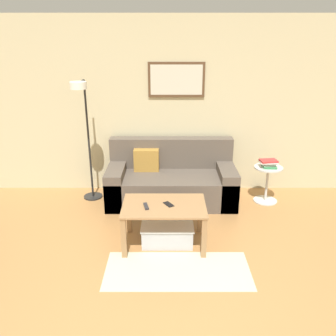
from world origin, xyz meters
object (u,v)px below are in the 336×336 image
(coffee_table, at_px, (164,212))
(side_table, at_px, (267,181))
(couch, at_px, (171,181))
(book_stack, at_px, (268,163))
(remote_control, at_px, (146,206))
(cell_phone, at_px, (168,204))
(storage_bin, at_px, (167,232))
(floor_lamp, at_px, (84,123))

(coffee_table, relative_size, side_table, 1.76)
(couch, relative_size, book_stack, 7.18)
(side_table, height_order, book_stack, book_stack)
(coffee_table, relative_size, remote_control, 6.22)
(side_table, bearing_deg, couch, 177.25)
(coffee_table, xyz_separation_m, remote_control, (-0.20, -0.05, 0.10))
(couch, xyz_separation_m, coffee_table, (-0.09, -1.19, 0.11))
(cell_phone, bearing_deg, storage_bin, 83.86)
(book_stack, distance_m, remote_control, 2.03)
(book_stack, bearing_deg, cell_phone, -141.68)
(book_stack, bearing_deg, storage_bin, -143.05)
(book_stack, relative_size, cell_phone, 1.80)
(coffee_table, height_order, cell_phone, cell_phone)
(couch, height_order, storage_bin, couch)
(storage_bin, xyz_separation_m, book_stack, (1.42, 1.07, 0.46))
(side_table, relative_size, cell_phone, 3.78)
(floor_lamp, relative_size, cell_phone, 12.34)
(coffee_table, height_order, side_table, side_table)
(couch, distance_m, side_table, 1.38)
(floor_lamp, relative_size, book_stack, 6.86)
(cell_phone, bearing_deg, side_table, 6.71)
(couch, height_order, remote_control, couch)
(coffee_table, height_order, floor_lamp, floor_lamp)
(couch, height_order, book_stack, couch)
(storage_bin, relative_size, floor_lamp, 0.35)
(floor_lamp, distance_m, cell_phone, 1.69)
(coffee_table, bearing_deg, couch, 85.87)
(book_stack, bearing_deg, side_table, 40.53)
(couch, relative_size, storage_bin, 3.03)
(storage_bin, relative_size, cell_phone, 4.26)
(side_table, bearing_deg, cell_phone, -141.67)
(floor_lamp, relative_size, side_table, 3.27)
(coffee_table, xyz_separation_m, cell_phone, (0.05, 0.01, 0.10))
(floor_lamp, xyz_separation_m, remote_control, (0.88, -1.12, -0.67))
(remote_control, bearing_deg, side_table, 22.61)
(couch, bearing_deg, coffee_table, -94.13)
(floor_lamp, bearing_deg, book_stack, 1.09)
(floor_lamp, distance_m, remote_control, 1.57)
(couch, distance_m, cell_phone, 1.20)
(couch, xyz_separation_m, floor_lamp, (-1.16, -0.12, 0.88))
(coffee_table, distance_m, book_stack, 1.85)
(couch, relative_size, remote_control, 12.04)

